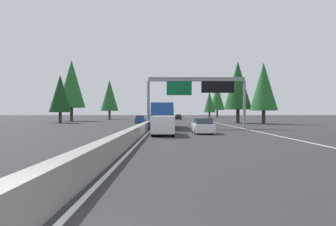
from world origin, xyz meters
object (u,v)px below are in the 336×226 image
minivan_far_center (163,124)px  conifer_right_near (264,87)px  oncoming_near (141,119)px  sedan_mid_right (178,117)px  pickup_distant_a (167,116)px  conifer_right_distant (217,97)px  conifer_right_far (209,102)px  conifer_left_mid (72,84)px  sedan_distant_b (203,126)px  sign_gantry_overhead (198,88)px  conifer_left_far (110,95)px  conifer_right_mid (238,85)px  bus_near_right (163,115)px  conifer_left_near (60,94)px

minivan_far_center → conifer_right_near: size_ratio=0.46×
oncoming_near → sedan_mid_right: bearing=163.7°
pickup_distant_a → conifer_right_distant: size_ratio=0.39×
oncoming_near → conifer_right_far: (43.03, -19.61, 4.97)m
minivan_far_center → conifer_left_mid: conifer_left_mid is taller
sedan_distant_b → sign_gantry_overhead: bearing=-3.0°
sign_gantry_overhead → conifer_left_far: conifer_left_far is taller
sedan_mid_right → conifer_right_distant: conifer_right_distant is taller
oncoming_near → conifer_right_far: bearing=155.5°
conifer_left_far → pickup_distant_a: bearing=-100.0°
pickup_distant_a → sedan_mid_right: 5.36m
oncoming_near → conifer_right_mid: 19.72m
conifer_left_far → conifer_right_far: bearing=-62.5°
conifer_right_mid → conifer_left_far: 40.37m
sign_gantry_overhead → sedan_distant_b: 9.98m
bus_near_right → conifer_left_near: (17.93, 20.23, 3.96)m
conifer_left_near → conifer_right_near: bearing=-98.1°
sign_gantry_overhead → conifer_left_near: 30.83m
pickup_distant_a → conifer_right_mid: size_ratio=0.47×
conifer_left_far → sedan_mid_right: bearing=-86.2°
sedan_distant_b → conifer_left_mid: (39.79, 26.30, 8.15)m
oncoming_near → conifer_right_near: (-4.60, -21.97, 5.85)m
sedan_mid_right → conifer_left_far: conifer_left_far is taller
conifer_right_far → conifer_left_far: 35.10m
pickup_distant_a → oncoming_near: 24.45m
pickup_distant_a → oncoming_near: (-23.94, 4.96, -0.23)m
bus_near_right → conifer_right_mid: 22.83m
bus_near_right → conifer_right_far: 62.20m
conifer_right_mid → conifer_left_mid: conifer_left_mid is taller
conifer_left_near → oncoming_near: bearing=-92.7°
conifer_left_mid → conifer_left_far: (13.65, -6.21, -1.89)m
sedan_distant_b → conifer_right_far: bearing=-9.0°
sedan_distant_b → conifer_left_far: bearing=20.6°
conifer_right_mid → oncoming_near: bearing=89.9°
sedan_mid_right → conifer_right_far: bearing=-37.4°
sedan_distant_b → conifer_right_distant: 93.84m
bus_near_right → conifer_right_distant: conifer_right_distant is taller
sedan_distant_b → conifer_left_near: bearing=41.6°
sedan_mid_right → conifer_right_mid: 30.74m
sedan_distant_b → pickup_distant_a: pickup_distant_a is taller
sedan_mid_right → conifer_left_near: conifer_left_near is taller
conifer_left_mid → conifer_left_far: size_ratio=1.27×
conifer_right_far → sign_gantry_overhead: bearing=170.1°
sedan_distant_b → conifer_right_far: size_ratio=0.47×
conifer_right_far → sedan_mid_right: bearing=142.6°
conifer_right_far → conifer_right_near: bearing=-177.2°
minivan_far_center → oncoming_near: size_ratio=1.14×
sedan_distant_b → bus_near_right: size_ratio=0.38×
pickup_distant_a → conifer_right_near: 33.70m
conifer_left_mid → conifer_left_far: bearing=-24.5°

